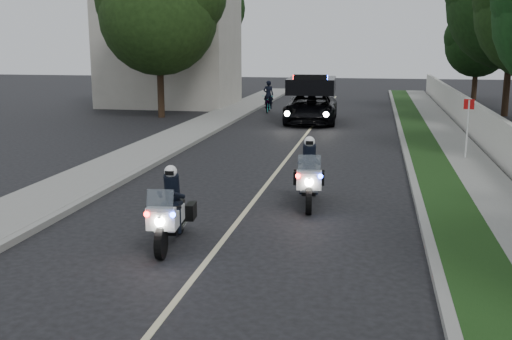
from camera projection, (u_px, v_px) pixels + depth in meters
The scene contains 19 objects.
ground at pixel (222, 242), 12.27m from camera, with size 120.00×120.00×0.00m, color black.
curb_right at pixel (407, 156), 21.08m from camera, with size 0.20×60.00×0.15m, color gray.
grass_verge at pixel (428, 157), 20.95m from camera, with size 1.20×60.00×0.16m, color #193814.
sidewalk_right at pixel (467, 158), 20.70m from camera, with size 1.40×60.00×0.16m, color gray.
property_wall at pixel (499, 140), 20.38m from camera, with size 0.22×60.00×1.50m, color beige.
curb_left at pixel (182, 149), 22.63m from camera, with size 0.20×60.00×0.15m, color gray.
sidewalk_left at pixel (154, 148), 22.84m from camera, with size 2.00×60.00×0.16m, color gray.
building_far at pixel (170, 50), 38.41m from camera, with size 8.00×6.00×7.00m, color #A8A396.
lane_marking at pixel (290, 154), 21.87m from camera, with size 0.12×50.00×0.01m, color #BFB78C.
police_moto_left at pixel (171, 245), 12.07m from camera, with size 0.66×1.89×1.60m, color silver, non-canonical shape.
police_moto_right at pixel (308, 205), 15.08m from camera, with size 0.70×2.01×1.71m, color silver, non-canonical shape.
police_suv at pixel (311, 122), 30.72m from camera, with size 2.51×5.43×2.64m, color black.
bicycle at pixel (268, 112), 35.38m from camera, with size 0.67×1.91×1.00m, color black.
cyclist at pixel (268, 112), 35.38m from camera, with size 0.59×0.39×1.63m, color black.
sign_post at pixel (465, 162), 20.43m from camera, with size 0.35×0.35×2.21m, color red, non-canonical shape.
tree_right_d at pixel (504, 116), 33.43m from camera, with size 6.99×6.99×11.64m, color #173612, non-canonical shape.
tree_right_e at pixel (473, 100), 42.95m from camera, with size 4.44×4.44×7.40m, color black, non-canonical shape.
tree_left_near at pixel (162, 117), 32.85m from camera, with size 6.24×6.24×10.40m, color #1F3B13, non-canonical shape.
tree_left_far at pixel (196, 99), 43.47m from camera, with size 6.13×6.13×10.22m, color black, non-canonical shape.
Camera 1 is at (2.93, -11.36, 3.94)m, focal length 42.45 mm.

